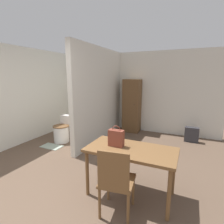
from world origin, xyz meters
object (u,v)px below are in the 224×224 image
object	(u,v)px
toilet	(62,131)
wooden_cabinet	(132,106)
dining_table	(131,154)
space_heater	(191,135)
wooden_chair	(116,180)
handbag	(116,138)

from	to	relation	value
toilet	wooden_cabinet	bearing A→B (deg)	48.93
dining_table	wooden_cabinet	distance (m)	3.14
toilet	dining_table	bearing A→B (deg)	-29.03
space_heater	wooden_chair	bearing A→B (deg)	-104.71
dining_table	wooden_chair	world-z (taller)	wooden_chair
wooden_cabinet	handbag	bearing A→B (deg)	-76.05
toilet	space_heater	world-z (taller)	toilet
wooden_chair	toilet	world-z (taller)	wooden_chair
toilet	space_heater	bearing A→B (deg)	23.91
dining_table	space_heater	size ratio (longest dim) A/B	3.15
handbag	wooden_chair	bearing A→B (deg)	-66.87
handbag	space_heater	world-z (taller)	handbag
wooden_chair	toilet	bearing A→B (deg)	134.56
wooden_cabinet	space_heater	distance (m)	1.91
dining_table	toilet	xyz separation A→B (m)	(-2.41, 1.34, -0.37)
handbag	dining_table	bearing A→B (deg)	-0.15
wooden_chair	space_heater	world-z (taller)	wooden_chair
space_heater	toilet	bearing A→B (deg)	-156.09
toilet	handbag	size ratio (longest dim) A/B	2.19
wooden_chair	toilet	xyz separation A→B (m)	(-2.37, 1.80, -0.22)
wooden_cabinet	dining_table	bearing A→B (deg)	-71.91
toilet	wooden_chair	bearing A→B (deg)	-37.20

